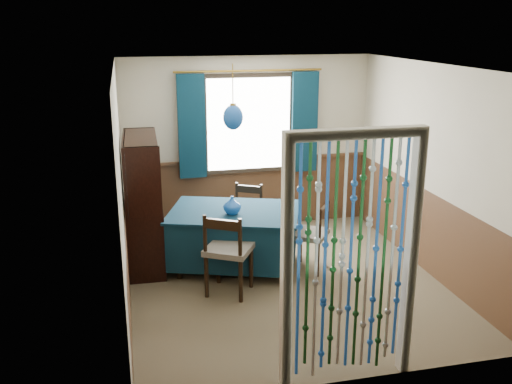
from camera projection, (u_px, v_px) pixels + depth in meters
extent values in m
plane|color=brown|center=(284.00, 281.00, 6.76)|extent=(4.00, 4.00, 0.00)
plane|color=silver|center=(287.00, 66.00, 6.04)|extent=(4.00, 4.00, 0.00)
plane|color=#B8AF97|center=(248.00, 144.00, 8.26)|extent=(3.60, 0.00, 3.60)
plane|color=#B8AF97|center=(354.00, 245.00, 4.53)|extent=(3.60, 0.00, 3.60)
plane|color=#B8AF97|center=(121.00, 190.00, 6.01)|extent=(0.00, 4.00, 4.00)
plane|color=#B8AF97|center=(431.00, 171.00, 6.79)|extent=(0.00, 4.00, 4.00)
plane|color=#492E1B|center=(248.00, 193.00, 8.47)|extent=(3.60, 0.00, 3.60)
plane|color=#492E1B|center=(349.00, 328.00, 4.76)|extent=(3.60, 0.00, 3.60)
plane|color=#492E1B|center=(128.00, 255.00, 6.23)|extent=(0.00, 4.00, 4.00)
plane|color=#492E1B|center=(424.00, 230.00, 7.00)|extent=(0.00, 4.00, 4.00)
cube|color=black|center=(249.00, 124.00, 8.13)|extent=(1.32, 0.12, 1.42)
cube|color=#092333|center=(235.00, 236.00, 7.02)|extent=(1.74, 1.44, 0.60)
cube|color=#092333|center=(234.00, 212.00, 6.93)|extent=(1.82, 1.52, 0.03)
cylinder|color=black|center=(180.00, 273.00, 6.82)|extent=(0.07, 0.07, 0.14)
cylinder|color=black|center=(282.00, 277.00, 6.70)|extent=(0.07, 0.07, 0.14)
cylinder|color=black|center=(193.00, 249.00, 7.54)|extent=(0.07, 0.07, 0.14)
cylinder|color=black|center=(286.00, 252.00, 7.42)|extent=(0.07, 0.07, 0.14)
cylinder|color=black|center=(206.00, 277.00, 6.30)|extent=(0.05, 0.05, 0.49)
cylinder|color=black|center=(241.00, 281.00, 6.19)|extent=(0.05, 0.05, 0.49)
cylinder|color=black|center=(218.00, 263.00, 6.65)|extent=(0.05, 0.05, 0.49)
cylinder|color=black|center=(251.00, 267.00, 6.54)|extent=(0.05, 0.05, 0.49)
cube|color=#5B5549|center=(229.00, 249.00, 6.34)|extent=(0.64, 0.64, 0.07)
cube|color=black|center=(222.00, 225.00, 6.06)|extent=(0.38, 0.24, 0.11)
cylinder|color=black|center=(205.00, 236.00, 6.16)|extent=(0.04, 0.04, 0.48)
cylinder|color=black|center=(240.00, 240.00, 6.04)|extent=(0.04, 0.04, 0.48)
cylinder|color=black|center=(261.00, 230.00, 7.80)|extent=(0.04, 0.04, 0.43)
cylinder|color=black|center=(237.00, 227.00, 7.89)|extent=(0.04, 0.04, 0.43)
cylinder|color=black|center=(254.00, 238.00, 7.50)|extent=(0.04, 0.04, 0.43)
cylinder|color=black|center=(229.00, 235.00, 7.59)|extent=(0.04, 0.04, 0.43)
cube|color=#5B5549|center=(245.00, 215.00, 7.63)|extent=(0.57, 0.56, 0.06)
cube|color=black|center=(249.00, 189.00, 7.69)|extent=(0.34, 0.21, 0.10)
cylinder|color=black|center=(261.00, 200.00, 7.69)|extent=(0.04, 0.04, 0.42)
cylinder|color=black|center=(237.00, 198.00, 7.78)|extent=(0.04, 0.04, 0.42)
cylinder|color=black|center=(153.00, 240.00, 7.36)|extent=(0.05, 0.05, 0.48)
cylinder|color=black|center=(141.00, 252.00, 7.00)|extent=(0.05, 0.05, 0.48)
cylinder|color=black|center=(180.00, 242.00, 7.29)|extent=(0.05, 0.05, 0.48)
cylinder|color=black|center=(169.00, 254.00, 6.93)|extent=(0.05, 0.05, 0.48)
cube|color=#5B5549|center=(160.00, 227.00, 7.07)|extent=(0.60, 0.61, 0.06)
cube|color=black|center=(143.00, 199.00, 7.00)|extent=(0.21, 0.39, 0.11)
cylinder|color=black|center=(150.00, 205.00, 7.23)|extent=(0.04, 0.04, 0.47)
cylinder|color=black|center=(138.00, 215.00, 6.86)|extent=(0.04, 0.04, 0.47)
cylinder|color=black|center=(318.00, 260.00, 6.82)|extent=(0.04, 0.04, 0.44)
cylinder|color=black|center=(325.00, 249.00, 7.13)|extent=(0.04, 0.04, 0.44)
cylinder|color=black|center=(292.00, 256.00, 6.94)|extent=(0.04, 0.04, 0.44)
cylinder|color=black|center=(301.00, 246.00, 7.24)|extent=(0.04, 0.04, 0.44)
cube|color=#5B5549|center=(309.00, 234.00, 6.96)|extent=(0.58, 0.58, 0.06)
cube|color=black|center=(324.00, 211.00, 6.81)|extent=(0.24, 0.32, 0.10)
cylinder|color=black|center=(320.00, 226.00, 6.69)|extent=(0.04, 0.04, 0.43)
cylinder|color=black|center=(328.00, 217.00, 7.00)|extent=(0.04, 0.04, 0.43)
cube|color=black|center=(146.00, 232.00, 7.17)|extent=(0.46, 1.26, 0.82)
cube|color=black|center=(144.00, 182.00, 6.38)|extent=(0.38, 0.06, 0.82)
cube|color=black|center=(140.00, 159.00, 7.49)|extent=(0.38, 0.06, 0.82)
cube|color=black|center=(140.00, 138.00, 6.83)|extent=(0.41, 1.26, 0.04)
cube|color=black|center=(126.00, 170.00, 6.90)|extent=(0.06, 1.23, 0.82)
cube|color=black|center=(145.00, 179.00, 6.98)|extent=(0.36, 1.18, 0.02)
cube|color=black|center=(144.00, 158.00, 6.90)|extent=(0.36, 1.18, 0.02)
cylinder|color=olive|center=(233.00, 91.00, 6.51)|extent=(0.01, 0.01, 0.61)
ellipsoid|color=#154693|center=(233.00, 117.00, 6.60)|extent=(0.24, 0.24, 0.29)
cylinder|color=olive|center=(233.00, 105.00, 6.55)|extent=(0.07, 0.07, 0.03)
imported|color=#154693|center=(232.00, 206.00, 6.79)|extent=(0.24, 0.24, 0.20)
imported|color=beige|center=(147.00, 180.00, 6.77)|extent=(0.27, 0.27, 0.05)
imported|color=beige|center=(146.00, 186.00, 7.34)|extent=(0.21, 0.21, 0.20)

